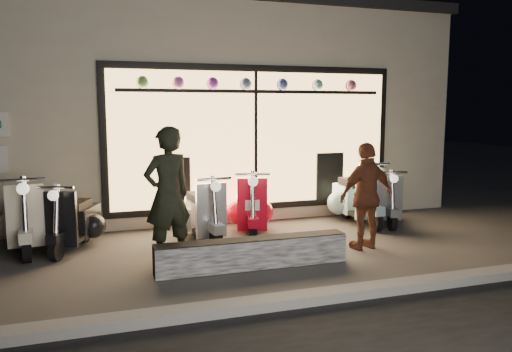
{
  "coord_description": "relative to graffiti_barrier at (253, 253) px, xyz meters",
  "views": [
    {
      "loc": [
        -2.02,
        -6.73,
        2.09
      ],
      "look_at": [
        0.37,
        0.6,
        1.05
      ],
      "focal_mm": 35.0,
      "sensor_mm": 36.0,
      "label": 1
    }
  ],
  "objects": [
    {
      "name": "ground",
      "position": [
        0.08,
        0.65,
        -0.2
      ],
      "size": [
        40.0,
        40.0,
        0.0
      ],
      "primitive_type": "plane",
      "color": "#383533",
      "rests_on": "ground"
    },
    {
      "name": "kerb",
      "position": [
        0.08,
        -1.35,
        -0.14
      ],
      "size": [
        40.0,
        0.25,
        0.12
      ],
      "primitive_type": "cube",
      "color": "slate",
      "rests_on": "ground"
    },
    {
      "name": "shop_building",
      "position": [
        0.08,
        5.63,
        1.9
      ],
      "size": [
        10.2,
        6.23,
        4.2
      ],
      "color": "beige",
      "rests_on": "ground"
    },
    {
      "name": "graffiti_barrier",
      "position": [
        0.0,
        0.0,
        0.0
      ],
      "size": [
        2.58,
        0.28,
        0.4
      ],
      "primitive_type": "cube",
      "color": "black",
      "rests_on": "ground"
    },
    {
      "name": "scooter_silver",
      "position": [
        -0.34,
        1.68,
        0.22
      ],
      "size": [
        0.55,
        1.47,
        1.05
      ],
      "rotation": [
        0.0,
        0.0,
        0.09
      ],
      "color": "black",
      "rests_on": "ground"
    },
    {
      "name": "scooter_red",
      "position": [
        0.55,
        1.87,
        0.23
      ],
      "size": [
        0.71,
        1.5,
        1.07
      ],
      "rotation": [
        0.0,
        0.0,
        -0.24
      ],
      "color": "black",
      "rests_on": "ground"
    },
    {
      "name": "scooter_black",
      "position": [
        -2.23,
        1.81,
        0.2
      ],
      "size": [
        0.77,
        1.38,
        1.0
      ],
      "rotation": [
        0.0,
        0.0,
        -0.36
      ],
      "color": "black",
      "rests_on": "ground"
    },
    {
      "name": "scooter_cream",
      "position": [
        -2.93,
        1.98,
        0.25
      ],
      "size": [
        0.57,
        1.55,
        1.11
      ],
      "rotation": [
        0.0,
        0.0,
        0.08
      ],
      "color": "black",
      "rests_on": "ground"
    },
    {
      "name": "scooter_blue",
      "position": [
        2.63,
        2.05,
        0.25
      ],
      "size": [
        0.53,
        1.57,
        1.13
      ],
      "rotation": [
        0.0,
        0.0,
        -0.04
      ],
      "color": "black",
      "rests_on": "ground"
    },
    {
      "name": "scooter_grey",
      "position": [
        3.12,
        1.87,
        0.2
      ],
      "size": [
        0.71,
        1.38,
        0.98
      ],
      "rotation": [
        0.0,
        0.0,
        -0.3
      ],
      "color": "black",
      "rests_on": "ground"
    },
    {
      "name": "man",
      "position": [
        -1.01,
        0.62,
        0.73
      ],
      "size": [
        0.79,
        0.64,
        1.86
      ],
      "primitive_type": "imported",
      "rotation": [
        0.0,
        0.0,
        3.47
      ],
      "color": "black",
      "rests_on": "ground"
    },
    {
      "name": "woman",
      "position": [
        1.9,
        0.36,
        0.6
      ],
      "size": [
        0.99,
        0.53,
        1.6
      ],
      "primitive_type": "imported",
      "rotation": [
        0.0,
        0.0,
        3.29
      ],
      "color": "brown",
      "rests_on": "ground"
    }
  ]
}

